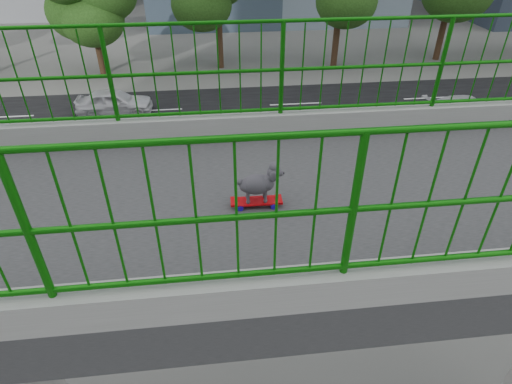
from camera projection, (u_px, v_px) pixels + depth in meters
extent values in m
cube|color=black|center=(143.00, 165.00, 18.56)|extent=(18.00, 90.00, 0.02)
cylinder|color=black|center=(100.00, 53.00, 27.94)|extent=(0.44, 0.44, 2.73)
ellipsoid|color=#1B370F|center=(89.00, 2.00, 26.16)|extent=(4.20, 4.20, 3.57)
cylinder|color=black|center=(220.00, 47.00, 28.97)|extent=(0.44, 0.44, 2.87)
cylinder|color=black|center=(335.00, 47.00, 29.29)|extent=(0.44, 0.44, 2.66)
ellipsoid|color=#1B370F|center=(340.00, 0.00, 27.58)|extent=(4.00, 4.00, 3.40)
cylinder|color=black|center=(440.00, 38.00, 30.51)|extent=(0.44, 0.44, 3.01)
cube|color=red|center=(256.00, 201.00, 4.13)|extent=(0.16, 0.51, 0.02)
cube|color=#99999E|center=(240.00, 203.00, 4.13)|extent=(0.09, 0.04, 0.02)
cylinder|color=#1B07AD|center=(240.00, 200.00, 4.19)|extent=(0.03, 0.06, 0.06)
sphere|color=yellow|center=(240.00, 200.00, 4.19)|extent=(0.03, 0.03, 0.03)
cylinder|color=#1B07AD|center=(240.00, 208.00, 4.09)|extent=(0.03, 0.06, 0.06)
sphere|color=yellow|center=(240.00, 208.00, 4.09)|extent=(0.03, 0.03, 0.03)
cube|color=#99999E|center=(273.00, 202.00, 4.16)|extent=(0.09, 0.04, 0.02)
cylinder|color=#1B07AD|center=(272.00, 199.00, 4.22)|extent=(0.03, 0.06, 0.06)
sphere|color=yellow|center=(272.00, 199.00, 4.22)|extent=(0.03, 0.03, 0.03)
cylinder|color=#1B07AD|center=(273.00, 206.00, 4.11)|extent=(0.03, 0.06, 0.06)
sphere|color=yellow|center=(273.00, 206.00, 4.11)|extent=(0.03, 0.03, 0.03)
ellipsoid|color=#272529|center=(256.00, 184.00, 4.02)|extent=(0.20, 0.30, 0.20)
sphere|color=#272529|center=(274.00, 172.00, 3.96)|extent=(0.13, 0.13, 0.13)
sphere|color=black|center=(283.00, 173.00, 3.98)|extent=(0.02, 0.02, 0.02)
sphere|color=#272529|center=(239.00, 182.00, 3.99)|extent=(0.07, 0.07, 0.07)
cylinder|color=#272529|center=(264.00, 192.00, 4.14)|extent=(0.03, 0.03, 0.12)
cylinder|color=#272529|center=(265.00, 197.00, 4.07)|extent=(0.03, 0.03, 0.12)
cylinder|color=#272529|center=(247.00, 193.00, 4.12)|extent=(0.03, 0.03, 0.12)
cylinder|color=#272529|center=(248.00, 198.00, 4.05)|extent=(0.03, 0.03, 0.12)
imported|color=red|center=(62.00, 204.00, 14.79)|extent=(1.69, 4.84, 1.59)
imported|color=silver|center=(469.00, 110.00, 21.86)|extent=(1.89, 4.66, 1.35)
imported|color=silver|center=(114.00, 102.00, 22.76)|extent=(1.61, 4.00, 1.36)
imported|color=gray|center=(133.00, 202.00, 15.08)|extent=(2.21, 4.80, 1.33)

